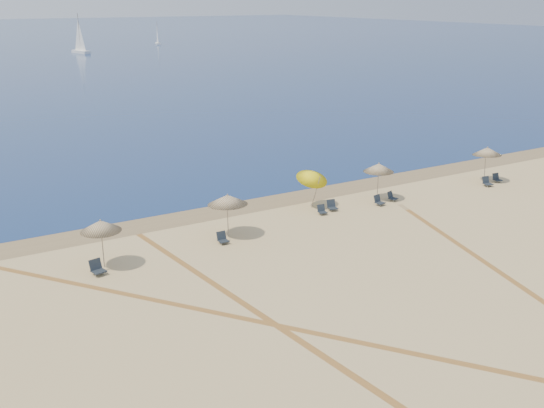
# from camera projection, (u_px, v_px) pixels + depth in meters

# --- Properties ---
(wet_sand) EXTENTS (500.00, 500.00, 0.00)m
(wet_sand) POSITION_uv_depth(u_px,v_px,m) (241.00, 206.00, 40.39)
(wet_sand) COLOR olive
(wet_sand) RESTS_ON ground
(umbrella_1) EXTENTS (2.00, 2.00, 2.54)m
(umbrella_1) POSITION_uv_depth(u_px,v_px,m) (101.00, 226.00, 30.61)
(umbrella_1) COLOR gray
(umbrella_1) RESTS_ON ground
(umbrella_2) EXTENTS (2.25, 2.27, 2.50)m
(umbrella_2) POSITION_uv_depth(u_px,v_px,m) (228.00, 200.00, 34.69)
(umbrella_2) COLOR gray
(umbrella_2) RESTS_ON ground
(umbrella_3) EXTENTS (2.02, 2.08, 2.76)m
(umbrella_3) POSITION_uv_depth(u_px,v_px,m) (313.00, 176.00, 39.52)
(umbrella_3) COLOR gray
(umbrella_3) RESTS_ON ground
(umbrella_4) EXTENTS (2.00, 2.00, 2.57)m
(umbrella_4) POSITION_uv_depth(u_px,v_px,m) (379.00, 168.00, 41.00)
(umbrella_4) COLOR gray
(umbrella_4) RESTS_ON ground
(umbrella_5) EXTENTS (2.06, 2.09, 2.63)m
(umbrella_5) POSITION_uv_depth(u_px,v_px,m) (487.00, 151.00, 45.10)
(umbrella_5) COLOR gray
(umbrella_5) RESTS_ON ground
(chair_2) EXTENTS (0.74, 0.82, 0.73)m
(chair_2) POSITION_uv_depth(u_px,v_px,m) (97.00, 268.00, 30.41)
(chair_2) COLOR black
(chair_2) RESTS_ON ground
(chair_3) EXTENTS (0.54, 0.63, 0.64)m
(chair_3) POSITION_uv_depth(u_px,v_px,m) (222.00, 238.00, 34.26)
(chair_3) COLOR black
(chair_3) RESTS_ON ground
(chair_4) EXTENTS (0.58, 0.65, 0.59)m
(chair_4) POSITION_uv_depth(u_px,v_px,m) (322.00, 210.00, 38.87)
(chair_4) COLOR black
(chair_4) RESTS_ON ground
(chair_5) EXTENTS (0.66, 0.74, 0.66)m
(chair_5) POSITION_uv_depth(u_px,v_px,m) (332.00, 206.00, 39.58)
(chair_5) COLOR black
(chair_5) RESTS_ON ground
(chair_6) EXTENTS (0.64, 0.72, 0.65)m
(chair_6) POSITION_uv_depth(u_px,v_px,m) (379.00, 201.00, 40.58)
(chair_6) COLOR black
(chair_6) RESTS_ON ground
(chair_7) EXTENTS (0.66, 0.72, 0.61)m
(chair_7) POSITION_uv_depth(u_px,v_px,m) (392.00, 197.00, 41.45)
(chair_7) COLOR black
(chair_7) RESTS_ON ground
(chair_8) EXTENTS (0.64, 0.73, 0.68)m
(chair_8) POSITION_uv_depth(u_px,v_px,m) (487.00, 182.00, 44.68)
(chair_8) COLOR black
(chair_8) RESTS_ON ground
(chair_9) EXTENTS (0.61, 0.68, 0.63)m
(chair_9) POSITION_uv_depth(u_px,v_px,m) (497.00, 178.00, 45.68)
(chair_9) COLOR black
(chair_9) RESTS_ON ground
(sailboat_0) EXTENTS (2.12, 4.46, 6.44)m
(sailboat_0) POSITION_uv_depth(u_px,v_px,m) (157.00, 37.00, 179.44)
(sailboat_0) COLOR white
(sailboat_0) RESTS_ON ocean
(sailboat_3) EXTENTS (3.15, 6.45, 9.31)m
(sailboat_3) POSITION_uv_depth(u_px,v_px,m) (80.00, 41.00, 150.41)
(sailboat_3) COLOR white
(sailboat_3) RESTS_ON ocean
(tire_tracks) EXTENTS (50.01, 44.35, 0.00)m
(tire_tracks) POSITION_uv_depth(u_px,v_px,m) (344.00, 310.00, 26.96)
(tire_tracks) COLOR tan
(tire_tracks) RESTS_ON ground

